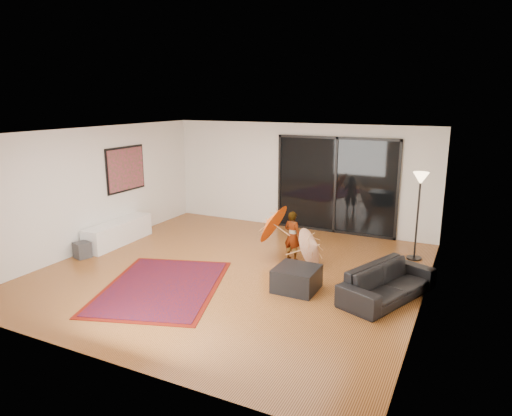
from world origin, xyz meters
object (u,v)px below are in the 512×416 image
Objects in this scene: ottoman at (297,279)px; media_console at (118,232)px; child at (292,236)px; sofa at (388,282)px.

media_console is at bearing 171.89° from ottoman.
ottoman is 0.69× the size of child.
sofa is at bearing 13.25° from ottoman.
sofa reaches higher than ottoman.
ottoman is 1.56m from child.
media_console is at bearing 22.89° from child.
sofa is 2.64× the size of ottoman.
media_console is 6.21m from sofa.
media_console is 4.74m from ottoman.
ottoman is at bearing 125.37° from sofa.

